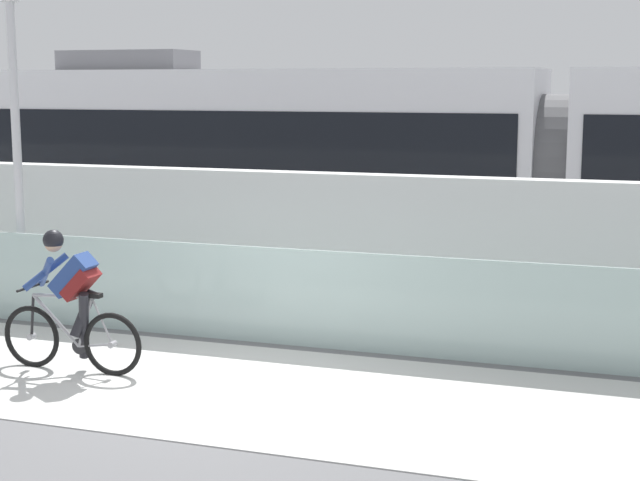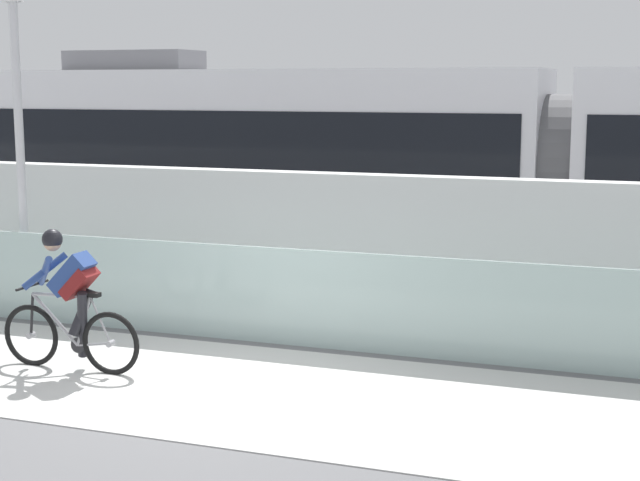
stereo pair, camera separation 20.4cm
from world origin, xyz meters
The scene contains 9 objects.
ground_plane centered at (0.00, 0.00, 0.00)m, with size 200.00×200.00×0.00m, color slate.
bike_path_deck centered at (0.00, 0.00, 0.01)m, with size 32.00×3.20×0.01m, color silver.
glass_parapet centered at (0.00, 1.85, 0.61)m, with size 32.00×0.05×1.21m, color #ADC6C1.
concrete_barrier_wall centered at (0.00, 3.65, 0.99)m, with size 32.00×0.36×1.99m, color white.
tram_rail_near centered at (0.00, 6.13, 0.00)m, with size 32.00×0.08×0.01m, color #595654.
tram_rail_far centered at (0.00, 7.57, 0.00)m, with size 32.00×0.08×0.01m, color #595654.
tram centered at (2.86, 6.85, 1.89)m, with size 22.56×2.54×3.81m.
cyclist_on_bike centered at (-1.76, 0.00, 0.78)m, with size 1.77×0.58×1.61m.
lamp_post_antenna centered at (-3.93, 2.15, 3.29)m, with size 0.28×0.28×5.20m.
Camera 2 is at (4.47, -9.01, 3.20)m, focal length 54.33 mm.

